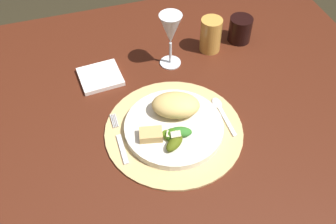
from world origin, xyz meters
name	(u,v)px	position (x,y,z in m)	size (l,w,h in m)	color
dining_table	(159,141)	(0.00, 0.00, 0.58)	(1.36, 1.06, 0.71)	#491D10
placemat	(174,130)	(0.02, -0.07, 0.71)	(0.35, 0.35, 0.01)	tan
dinner_plate	(174,127)	(0.02, -0.07, 0.72)	(0.25, 0.25, 0.02)	silver
pasta_serving	(176,105)	(0.04, -0.03, 0.76)	(0.12, 0.08, 0.05)	#E5BF6B
salad_greens	(176,136)	(0.01, -0.12, 0.74)	(0.09, 0.08, 0.03)	#495811
bread_piece	(151,135)	(-0.05, -0.09, 0.74)	(0.06, 0.04, 0.02)	tan
fork	(120,141)	(-0.12, -0.07, 0.71)	(0.01, 0.16, 0.00)	silver
spoon	(221,110)	(0.16, -0.05, 0.71)	(0.02, 0.14, 0.01)	silver
napkin	(100,77)	(-0.12, 0.18, 0.71)	(0.12, 0.11, 0.01)	white
wine_glass	(171,31)	(0.09, 0.18, 0.82)	(0.06, 0.06, 0.17)	silver
amber_tumbler	(211,35)	(0.23, 0.21, 0.76)	(0.06, 0.06, 0.11)	gold
dark_tumbler	(240,29)	(0.33, 0.22, 0.75)	(0.07, 0.07, 0.08)	black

